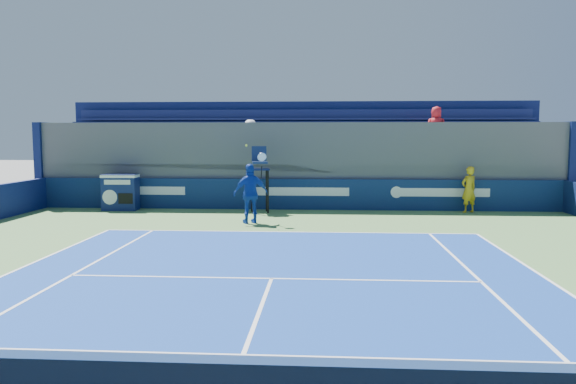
# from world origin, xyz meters

# --- Properties ---
(ball_person) EXTENTS (0.74, 0.64, 1.73)m
(ball_person) POSITION_xyz_m (6.42, 16.62, 0.87)
(ball_person) COLOR gold
(ball_person) RESTS_ON apron
(back_hoarding) EXTENTS (20.40, 0.21, 1.20)m
(back_hoarding) POSITION_xyz_m (0.00, 17.10, 0.60)
(back_hoarding) COLOR #0D1F4B
(back_hoarding) RESTS_ON ground
(match_clock) EXTENTS (1.34, 0.77, 1.40)m
(match_clock) POSITION_xyz_m (-6.78, 16.45, 0.74)
(match_clock) COLOR #0F1B4D
(match_clock) RESTS_ON ground
(umpire_chair) EXTENTS (0.82, 0.82, 2.48)m
(umpire_chair) POSITION_xyz_m (-1.36, 16.16, 1.53)
(umpire_chair) COLOR black
(umpire_chair) RESTS_ON ground
(tennis_player) EXTENTS (1.24, 0.88, 2.57)m
(tennis_player) POSITION_xyz_m (-1.35, 13.51, 0.99)
(tennis_player) COLOR #13399F
(tennis_player) RESTS_ON apron
(stadium_seating) EXTENTS (21.00, 4.05, 4.40)m
(stadium_seating) POSITION_xyz_m (0.02, 19.15, 1.83)
(stadium_seating) COLOR #4D4D52
(stadium_seating) RESTS_ON ground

